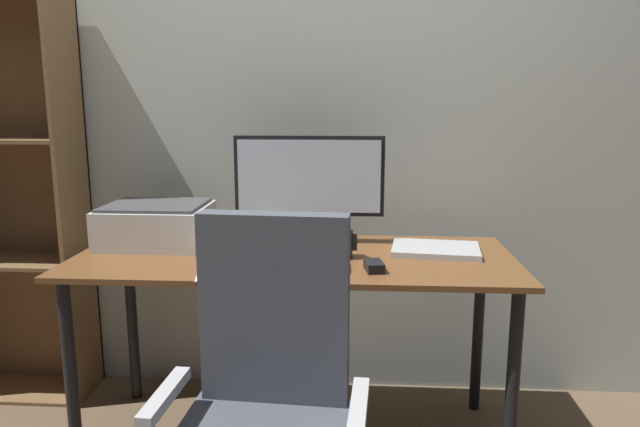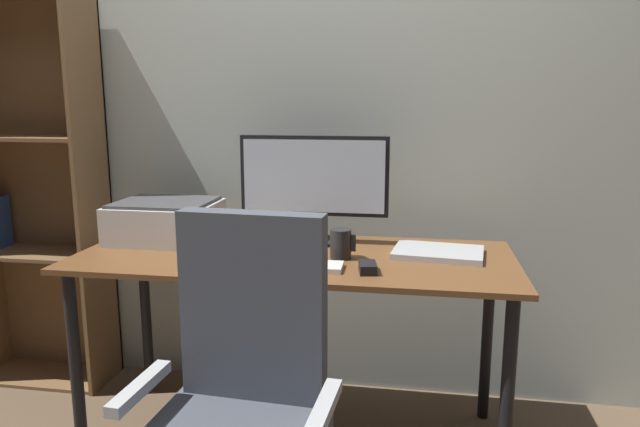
{
  "view_description": "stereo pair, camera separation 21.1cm",
  "coord_description": "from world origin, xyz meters",
  "px_view_note": "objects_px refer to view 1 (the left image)",
  "views": [
    {
      "loc": [
        0.23,
        -2.06,
        1.3
      ],
      "look_at": [
        0.09,
        0.02,
        0.89
      ],
      "focal_mm": 32.65,
      "sensor_mm": 36.0,
      "label": 1
    },
    {
      "loc": [
        0.44,
        -2.03,
        1.3
      ],
      "look_at": [
        0.09,
        0.02,
        0.89
      ],
      "focal_mm": 32.65,
      "sensor_mm": 36.0,
      "label": 2
    }
  ],
  "objects_px": {
    "coffee_mug": "(342,243)",
    "keyboard": "(305,266)",
    "laptop": "(436,249)",
    "desk": "(294,277)",
    "mouse": "(374,266)",
    "bookshelf": "(10,202)",
    "monitor": "(309,182)",
    "printer": "(157,224)"
  },
  "relations": [
    {
      "from": "coffee_mug",
      "to": "keyboard",
      "type": "bearing_deg",
      "value": -128.43
    },
    {
      "from": "monitor",
      "to": "coffee_mug",
      "type": "relative_size",
      "value": 5.49
    },
    {
      "from": "monitor",
      "to": "keyboard",
      "type": "xyz_separation_m",
      "value": [
        0.02,
        -0.37,
        -0.24
      ]
    },
    {
      "from": "laptop",
      "to": "bookshelf",
      "type": "relative_size",
      "value": 0.18
    },
    {
      "from": "coffee_mug",
      "to": "bookshelf",
      "type": "relative_size",
      "value": 0.06
    },
    {
      "from": "bookshelf",
      "to": "desk",
      "type": "bearing_deg",
      "value": -14.67
    },
    {
      "from": "monitor",
      "to": "laptop",
      "type": "xyz_separation_m",
      "value": [
        0.48,
        -0.12,
        -0.23
      ]
    },
    {
      "from": "desk",
      "to": "laptop",
      "type": "height_order",
      "value": "laptop"
    },
    {
      "from": "desk",
      "to": "printer",
      "type": "bearing_deg",
      "value": 166.48
    },
    {
      "from": "printer",
      "to": "monitor",
      "type": "bearing_deg",
      "value": 5.52
    },
    {
      "from": "keyboard",
      "to": "coffee_mug",
      "type": "height_order",
      "value": "coffee_mug"
    },
    {
      "from": "keyboard",
      "to": "laptop",
      "type": "xyz_separation_m",
      "value": [
        0.47,
        0.25,
        0.0
      ]
    },
    {
      "from": "mouse",
      "to": "keyboard",
      "type": "bearing_deg",
      "value": 168.85
    },
    {
      "from": "mouse",
      "to": "coffee_mug",
      "type": "relative_size",
      "value": 0.9
    },
    {
      "from": "laptop",
      "to": "printer",
      "type": "distance_m",
      "value": 1.09
    },
    {
      "from": "coffee_mug",
      "to": "laptop",
      "type": "bearing_deg",
      "value": 16.03
    },
    {
      "from": "laptop",
      "to": "printer",
      "type": "height_order",
      "value": "printer"
    },
    {
      "from": "desk",
      "to": "bookshelf",
      "type": "xyz_separation_m",
      "value": [
        -1.28,
        0.33,
        0.21
      ]
    },
    {
      "from": "coffee_mug",
      "to": "laptop",
      "type": "xyz_separation_m",
      "value": [
        0.35,
        0.1,
        -0.04
      ]
    },
    {
      "from": "laptop",
      "to": "coffee_mug",
      "type": "bearing_deg",
      "value": -157.08
    },
    {
      "from": "desk",
      "to": "coffee_mug",
      "type": "bearing_deg",
      "value": -8.47
    },
    {
      "from": "desk",
      "to": "coffee_mug",
      "type": "xyz_separation_m",
      "value": [
        0.18,
        -0.03,
        0.14
      ]
    },
    {
      "from": "monitor",
      "to": "keyboard",
      "type": "distance_m",
      "value": 0.44
    },
    {
      "from": "mouse",
      "to": "printer",
      "type": "height_order",
      "value": "printer"
    },
    {
      "from": "monitor",
      "to": "coffee_mug",
      "type": "height_order",
      "value": "monitor"
    },
    {
      "from": "mouse",
      "to": "laptop",
      "type": "height_order",
      "value": "mouse"
    },
    {
      "from": "monitor",
      "to": "mouse",
      "type": "relative_size",
      "value": 6.11
    },
    {
      "from": "coffee_mug",
      "to": "bookshelf",
      "type": "xyz_separation_m",
      "value": [
        -1.45,
        0.36,
        0.07
      ]
    },
    {
      "from": "desk",
      "to": "mouse",
      "type": "height_order",
      "value": "mouse"
    },
    {
      "from": "keyboard",
      "to": "mouse",
      "type": "relative_size",
      "value": 3.02
    },
    {
      "from": "monitor",
      "to": "keyboard",
      "type": "height_order",
      "value": "monitor"
    },
    {
      "from": "keyboard",
      "to": "mouse",
      "type": "distance_m",
      "value": 0.23
    },
    {
      "from": "monitor",
      "to": "keyboard",
      "type": "bearing_deg",
      "value": -87.35
    },
    {
      "from": "coffee_mug",
      "to": "printer",
      "type": "xyz_separation_m",
      "value": [
        -0.74,
        0.16,
        0.03
      ]
    },
    {
      "from": "desk",
      "to": "keyboard",
      "type": "bearing_deg",
      "value": -72.07
    },
    {
      "from": "desk",
      "to": "bookshelf",
      "type": "bearing_deg",
      "value": 165.33
    },
    {
      "from": "printer",
      "to": "bookshelf",
      "type": "bearing_deg",
      "value": 164.45
    },
    {
      "from": "bookshelf",
      "to": "laptop",
      "type": "bearing_deg",
      "value": -8.25
    },
    {
      "from": "laptop",
      "to": "bookshelf",
      "type": "height_order",
      "value": "bookshelf"
    },
    {
      "from": "coffee_mug",
      "to": "bookshelf",
      "type": "distance_m",
      "value": 1.5
    },
    {
      "from": "monitor",
      "to": "keyboard",
      "type": "relative_size",
      "value": 2.02
    },
    {
      "from": "monitor",
      "to": "coffee_mug",
      "type": "xyz_separation_m",
      "value": [
        0.14,
        -0.22,
        -0.19
      ]
    }
  ]
}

